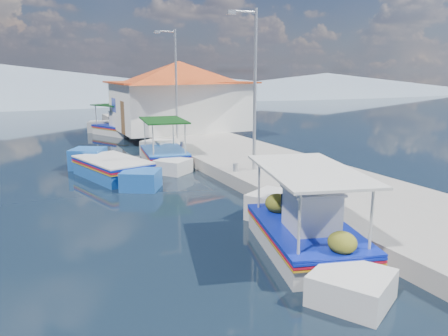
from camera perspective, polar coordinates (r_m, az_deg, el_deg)
name	(u,v)px	position (r m, az deg, el deg)	size (l,w,h in m)	color
ground	(155,211)	(14.04, -8.84, -5.50)	(160.00, 160.00, 0.00)	black
quay	(237,156)	(21.53, 1.70, 1.58)	(5.00, 44.00, 0.50)	gray
bollards	(203,154)	(19.93, -2.71, 1.87)	(0.20, 17.20, 0.30)	#A5A8AD
main_caique	(304,233)	(10.99, 10.21, -8.25)	(3.16, 6.65, 2.27)	silver
caique_green_canopy	(164,156)	(21.17, -7.72, 1.54)	(2.36, 6.08, 2.30)	silver
caique_blue_hull	(113,170)	(18.73, -14.07, -0.22)	(3.02, 6.30, 1.16)	#1C56AB
caique_far	(119,129)	(31.33, -13.35, 4.94)	(3.59, 5.84, 2.25)	silver
harbor_building	(179,94)	(29.60, -5.73, 9.38)	(10.49, 10.49, 4.40)	white
lamp_post_near	(253,82)	(16.97, 3.72, 10.91)	(1.21, 0.14, 6.00)	#A5A8AD
lamp_post_far	(174,79)	(25.23, -6.37, 11.32)	(1.21, 0.14, 6.00)	#A5A8AD
mountain_ridge	(88,86)	(69.66, -16.98, 9.97)	(171.40, 96.00, 5.50)	slate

